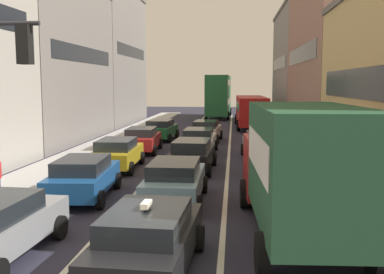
% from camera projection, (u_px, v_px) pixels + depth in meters
% --- Properties ---
extents(sidewalk_left, '(2.60, 64.00, 0.14)m').
position_uv_depth(sidewalk_left, '(104.00, 144.00, 29.76)').
color(sidewalk_left, '#B9B9B9').
rests_on(sidewalk_left, ground).
extents(lane_stripe_left, '(0.16, 60.00, 0.01)m').
position_uv_depth(lane_stripe_left, '(178.00, 146.00, 29.30)').
color(lane_stripe_left, silver).
rests_on(lane_stripe_left, ground).
extents(lane_stripe_right, '(0.16, 60.00, 0.01)m').
position_uv_depth(lane_stripe_right, '(229.00, 147.00, 28.99)').
color(lane_stripe_right, silver).
rests_on(lane_stripe_right, ground).
extents(building_row_left, '(7.20, 43.90, 13.66)m').
position_uv_depth(building_row_left, '(38.00, 51.00, 31.63)').
color(building_row_left, '#B2ADA3').
rests_on(building_row_left, ground).
extents(building_row_right, '(7.20, 43.90, 11.41)m').
position_uv_depth(building_row_right, '(347.00, 68.00, 31.29)').
color(building_row_right, gray).
rests_on(building_row_right, ground).
extents(removalist_box_truck, '(3.00, 7.80, 3.58)m').
position_uv_depth(removalist_box_truck, '(300.00, 166.00, 11.61)').
color(removalist_box_truck, '#A51E1E').
rests_on(removalist_box_truck, ground).
extents(taxi_centre_lane_front, '(2.21, 4.37, 1.66)m').
position_uv_depth(taxi_centre_lane_front, '(148.00, 239.00, 9.55)').
color(taxi_centre_lane_front, black).
rests_on(taxi_centre_lane_front, ground).
extents(sedan_centre_lane_second, '(2.06, 4.30, 1.49)m').
position_uv_depth(sedan_centre_lane_second, '(175.00, 180.00, 15.34)').
color(sedan_centre_lane_second, '#759EB7').
rests_on(sedan_centre_lane_second, ground).
extents(wagon_left_lane_second, '(2.30, 4.41, 1.49)m').
position_uv_depth(wagon_left_lane_second, '(83.00, 177.00, 15.95)').
color(wagon_left_lane_second, '#194C8C').
rests_on(wagon_left_lane_second, ground).
extents(hatchback_centre_lane_third, '(2.19, 4.36, 1.49)m').
position_uv_depth(hatchback_centre_lane_third, '(192.00, 154.00, 21.02)').
color(hatchback_centre_lane_third, black).
rests_on(hatchback_centre_lane_third, ground).
extents(sedan_left_lane_third, '(2.19, 4.36, 1.49)m').
position_uv_depth(sedan_left_lane_third, '(117.00, 153.00, 21.34)').
color(sedan_left_lane_third, '#B29319').
rests_on(sedan_left_lane_third, ground).
extents(coupe_centre_lane_fourth, '(2.10, 4.32, 1.49)m').
position_uv_depth(coupe_centre_lane_fourth, '(199.00, 140.00, 26.23)').
color(coupe_centre_lane_fourth, silver).
rests_on(coupe_centre_lane_fourth, ground).
extents(sedan_left_lane_fourth, '(2.20, 4.37, 1.49)m').
position_uv_depth(sedan_left_lane_fourth, '(142.00, 139.00, 26.77)').
color(sedan_left_lane_fourth, '#A51E1E').
rests_on(sedan_left_lane_fourth, ground).
extents(sedan_centre_lane_fifth, '(2.26, 4.40, 1.49)m').
position_uv_depth(sedan_centre_lane_fifth, '(206.00, 130.00, 31.82)').
color(sedan_centre_lane_fifth, beige).
rests_on(sedan_centre_lane_fifth, ground).
extents(sedan_left_lane_fifth, '(2.26, 4.39, 1.49)m').
position_uv_depth(sedan_left_lane_fifth, '(161.00, 129.00, 32.50)').
color(sedan_left_lane_fifth, '#19592D').
rests_on(sedan_left_lane_fifth, ground).
extents(sedan_right_lane_behind_truck, '(2.15, 4.35, 1.49)m').
position_uv_depth(sedan_right_lane_behind_truck, '(272.00, 164.00, 18.45)').
color(sedan_right_lane_behind_truck, gray).
rests_on(sedan_right_lane_behind_truck, ground).
extents(wagon_right_lane_far, '(2.28, 4.41, 1.49)m').
position_uv_depth(wagon_right_lane_far, '(262.00, 145.00, 24.22)').
color(wagon_right_lane_far, '#759EB7').
rests_on(wagon_right_lane_far, ground).
extents(bus_mid_queue_primary, '(2.96, 10.55, 2.90)m').
position_uv_depth(bus_mid_queue_primary, '(251.00, 109.00, 41.43)').
color(bus_mid_queue_primary, '#B21919').
rests_on(bus_mid_queue_primary, ground).
extents(bus_far_queue_secondary, '(3.01, 10.56, 5.06)m').
position_uv_depth(bus_far_queue_secondary, '(219.00, 94.00, 53.41)').
color(bus_far_queue_secondary, '#1E6033').
rests_on(bus_far_queue_secondary, ground).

